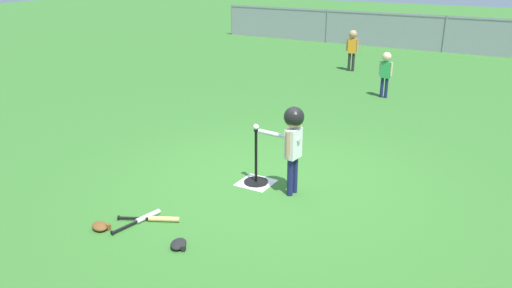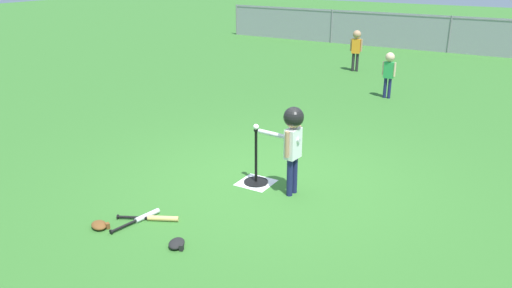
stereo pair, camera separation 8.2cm
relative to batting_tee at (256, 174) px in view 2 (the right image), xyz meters
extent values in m
plane|color=#336B28|center=(0.15, 0.18, -0.12)|extent=(60.00, 60.00, 0.00)
cube|color=white|center=(0.00, 0.00, -0.12)|extent=(0.44, 0.44, 0.01)
cylinder|color=black|center=(0.00, 0.00, -0.11)|extent=(0.32, 0.32, 0.03)
cylinder|color=black|center=(0.00, 0.00, 0.26)|extent=(0.04, 0.04, 0.72)
cylinder|color=black|center=(0.00, 0.00, 0.61)|extent=(0.06, 0.06, 0.02)
sphere|color=white|center=(0.00, 0.00, 0.66)|extent=(0.07, 0.07, 0.07)
cylinder|color=#191E4C|center=(0.55, -0.11, 0.12)|extent=(0.08, 0.08, 0.49)
cylinder|color=#191E4C|center=(0.56, 0.00, 0.12)|extent=(0.08, 0.08, 0.49)
cube|color=white|center=(0.56, -0.05, 0.56)|extent=(0.15, 0.23, 0.38)
cylinder|color=tan|center=(0.54, -0.19, 0.58)|extent=(0.05, 0.05, 0.33)
cylinder|color=tan|center=(0.57, 0.08, 0.58)|extent=(0.05, 0.05, 0.33)
sphere|color=tan|center=(0.56, -0.05, 0.86)|extent=(0.22, 0.22, 0.22)
sphere|color=black|center=(0.56, -0.05, 0.89)|extent=(0.25, 0.25, 0.25)
cylinder|color=silver|center=(0.35, -0.03, 0.61)|extent=(0.60, 0.11, 0.06)
cylinder|color=#262626|center=(-1.34, 7.43, 0.11)|extent=(0.07, 0.07, 0.48)
cylinder|color=#262626|center=(-1.44, 7.41, 0.11)|extent=(0.07, 0.07, 0.48)
cube|color=orange|center=(-1.39, 7.42, 0.54)|extent=(0.23, 0.16, 0.37)
cylinder|color=tan|center=(-1.26, 7.45, 0.57)|extent=(0.05, 0.05, 0.32)
cylinder|color=tan|center=(-1.52, 7.40, 0.57)|extent=(0.05, 0.05, 0.32)
sphere|color=tan|center=(-1.39, 7.42, 0.84)|extent=(0.21, 0.21, 0.21)
cylinder|color=#191E4C|center=(0.22, 5.16, 0.09)|extent=(0.07, 0.07, 0.43)
cylinder|color=#191E4C|center=(0.12, 5.17, 0.09)|extent=(0.07, 0.07, 0.43)
cube|color=green|center=(0.17, 5.16, 0.48)|extent=(0.20, 0.12, 0.34)
cylinder|color=beige|center=(0.29, 5.16, 0.50)|extent=(0.05, 0.05, 0.29)
cylinder|color=beige|center=(0.05, 5.17, 0.50)|extent=(0.05, 0.05, 0.29)
sphere|color=beige|center=(0.17, 5.16, 0.75)|extent=(0.19, 0.19, 0.19)
cylinder|color=silver|center=(-0.58, -1.46, -0.09)|extent=(0.11, 0.33, 0.06)
cylinder|color=black|center=(-0.63, -1.78, -0.09)|extent=(0.08, 0.32, 0.03)
cylinder|color=black|center=(-0.66, -1.94, -0.09)|extent=(0.05, 0.02, 0.05)
cylinder|color=#DBB266|center=(-0.38, -1.42, -0.09)|extent=(0.34, 0.21, 0.06)
cylinder|color=black|center=(-0.69, -1.58, -0.09)|extent=(0.33, 0.18, 0.03)
cylinder|color=black|center=(-0.85, -1.66, -0.09)|extent=(0.04, 0.05, 0.05)
ellipsoid|color=brown|center=(-0.87, -1.91, -0.09)|extent=(0.27, 0.23, 0.07)
cube|color=brown|center=(-0.79, -1.87, -0.09)|extent=(0.06, 0.06, 0.06)
ellipsoid|color=black|center=(0.10, -1.77, -0.09)|extent=(0.23, 0.26, 0.07)
cube|color=black|center=(0.19, -1.80, -0.09)|extent=(0.06, 0.06, 0.06)
cylinder|color=slate|center=(-7.85, 11.63, 0.45)|extent=(0.06, 0.06, 1.15)
cylinder|color=slate|center=(-3.85, 11.63, 0.45)|extent=(0.06, 0.06, 1.15)
cylinder|color=slate|center=(0.15, 11.63, 0.45)|extent=(0.06, 0.06, 1.15)
cube|color=gray|center=(0.15, 11.63, 0.97)|extent=(16.00, 0.03, 0.03)
cube|color=gray|center=(0.15, 11.63, 0.45)|extent=(16.00, 0.01, 1.15)
camera|label=1|loc=(3.03, -5.22, 2.66)|focal=35.04mm
camera|label=2|loc=(3.10, -5.18, 2.66)|focal=35.04mm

